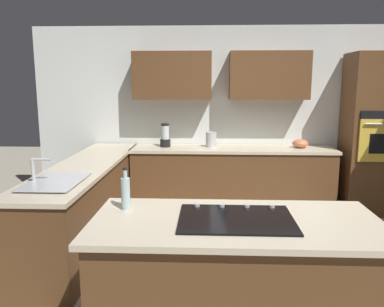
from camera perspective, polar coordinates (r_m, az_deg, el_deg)
name	(u,v)px	position (r m, az deg, el deg)	size (l,w,h in m)	color
ground_plane	(250,264)	(4.09, 8.61, -15.78)	(14.00, 14.00, 0.00)	#9E937F
wall_back	(234,107)	(5.72, 6.22, 6.78)	(6.00, 0.44, 2.60)	silver
lower_cabinets_back	(232,180)	(5.55, 5.88, -3.92)	(2.80, 0.60, 0.86)	brown
countertop_back	(232,149)	(5.46, 5.96, 0.66)	(2.84, 0.64, 0.04)	beige
lower_cabinets_side	(87,204)	(4.64, -15.17, -7.15)	(0.60, 2.90, 0.86)	brown
countertop_side	(86,165)	(4.52, -15.44, -1.70)	(0.64, 2.94, 0.04)	beige
island_base	(235,285)	(2.82, 6.32, -18.71)	(1.86, 0.83, 0.86)	brown
island_top	(236,223)	(2.63, 6.52, -10.11)	(1.94, 0.91, 0.04)	beige
wall_oven	(375,135)	(5.87, 25.38, 2.55)	(0.80, 0.66, 2.20)	brown
sink_unit	(54,181)	(3.73, -19.63, -3.87)	(0.46, 0.70, 0.23)	#515456
cooktop	(236,218)	(2.63, 6.52, -9.51)	(0.76, 0.56, 0.03)	black
blender	(165,137)	(5.50, -3.97, 2.46)	(0.15, 0.15, 0.33)	black
mixing_bowl	(300,143)	(5.62, 15.68, 1.43)	(0.22, 0.22, 0.12)	#CC724C
kettle	(211,140)	(5.46, 2.83, 2.06)	(0.15, 0.15, 0.21)	#B7BABF
oil_bottle	(126,192)	(2.82, -9.76, -5.66)	(0.07, 0.07, 0.31)	silver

